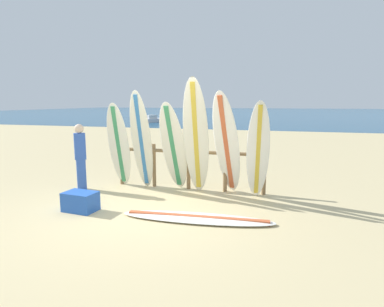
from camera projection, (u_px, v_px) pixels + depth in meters
The scene contains 13 objects.
ground_plane at pixel (139, 212), 5.98m from camera, with size 120.00×120.00×0.00m, color #CCB784.
ocean_water at pixel (269, 112), 61.10m from camera, with size 120.00×80.00×0.01m, color navy.
surfboard_rack at pixel (189, 162), 7.46m from camera, with size 3.55×0.09×1.04m.
surfboard_leaning_far_left at pixel (119, 145), 7.59m from camera, with size 0.56×0.63×2.02m.
surfboard_leaning_left at pixel (142, 141), 7.30m from camera, with size 0.51×0.73×2.28m.
surfboard_leaning_center_left at pixel (173, 147), 7.18m from camera, with size 0.65×0.87×2.04m.
surfboard_leaning_center at pixel (196, 138), 6.86m from camera, with size 0.59×0.83×2.54m.
surfboard_leaning_center_right at pixel (227, 144), 6.83m from camera, with size 0.73×1.06×2.26m.
surfboard_leaning_right at pixel (258, 151), 6.59m from camera, with size 0.55×0.62×2.06m.
surfboard_lying_on_sand at pixel (197, 218), 5.57m from camera, with size 2.72×0.74×0.08m.
beachgoer_standing at pixel (80, 154), 7.37m from camera, with size 0.29×0.28×1.53m.
small_boat_offshore at pixel (151, 120), 32.04m from camera, with size 2.13×3.24×0.71m.
cooler_box at pixel (80, 201), 6.01m from camera, with size 0.60×0.40×0.36m, color blue.
Camera 1 is at (2.49, -5.25, 2.03)m, focal length 30.06 mm.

